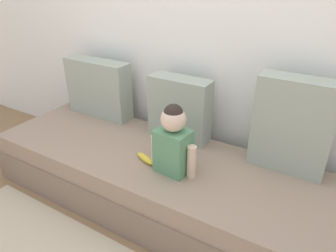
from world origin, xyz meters
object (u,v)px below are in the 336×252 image
Objects in this scene: couch at (157,179)px; throw_pillow_left at (99,88)px; banana at (145,159)px; throw_pillow_center at (179,109)px; toddler at (173,141)px; throw_pillow_right at (292,126)px.

throw_pillow_left is at bearing 158.23° from couch.
throw_pillow_left is at bearing 151.52° from banana.
toddler is at bearing -65.75° from throw_pillow_center.
throw_pillow_right is (1.54, 0.00, 0.06)m from throw_pillow_left.
banana is (0.74, -0.40, -0.22)m from throw_pillow_left.
throw_pillow_center is at bearing 180.00° from throw_pillow_right.
throw_pillow_left reaches higher than throw_pillow_center.
throw_pillow_right is at bearing 21.77° from couch.
throw_pillow_left is 1.03m from toddler.
throw_pillow_center is 2.71× the size of banana.
throw_pillow_right is 1.32× the size of toddler.
throw_pillow_center reaches higher than banana.
toddler is at bearing 1.86° from banana.
toddler is 2.65× the size of banana.
throw_pillow_left is at bearing 157.33° from toddler.
toddler is at bearing -26.42° from couch.
throw_pillow_left is at bearing 180.00° from throw_pillow_center.
banana is (-0.03, -0.40, -0.21)m from throw_pillow_center.
banana is at bearing -28.48° from throw_pillow_left.
toddler reaches higher than couch.
couch is 0.97m from throw_pillow_right.
banana is at bearing -178.14° from toddler.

